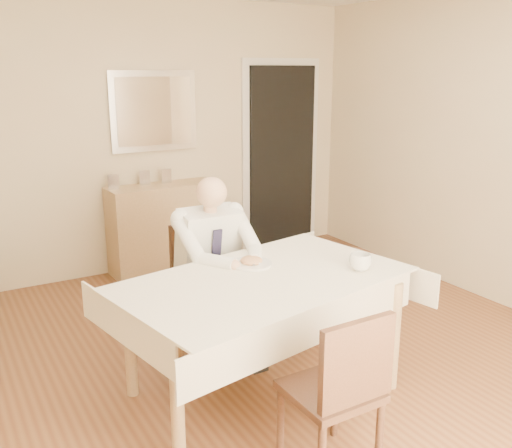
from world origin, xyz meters
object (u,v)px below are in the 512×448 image
coffee_mug (360,262)px  dining_table (264,291)px  seated_man (219,259)px  chair_far (202,275)px  chair_near (341,386)px  sideboard (165,228)px

coffee_mug → dining_table: bearing=161.9°
coffee_mug → seated_man: bearing=126.4°
chair_far → chair_near: bearing=-97.1°
seated_man → sideboard: bearing=80.4°
chair_near → seated_man: (0.07, 1.42, 0.20)m
chair_near → sideboard: chair_near is taller
dining_table → coffee_mug: coffee_mug is taller
seated_man → coffee_mug: (0.58, -0.78, 0.11)m
dining_table → seated_man: size_ratio=1.52×
dining_table → coffee_mug: bearing=-28.6°
chair_far → coffee_mug: bearing=-66.4°
seated_man → sideboard: (0.31, 1.82, -0.26)m
chair_near → coffee_mug: size_ratio=6.47×
seated_man → chair_near: bearing=-92.8°
dining_table → seated_man: (0.00, 0.59, 0.02)m
seated_man → dining_table: bearing=-90.0°
dining_table → chair_near: size_ratio=2.19×
chair_far → seated_man: seated_man is taller
sideboard → dining_table: bearing=-99.9°
chair_near → seated_man: 1.44m
coffee_mug → chair_far: bearing=118.4°
coffee_mug → sideboard: 2.64m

